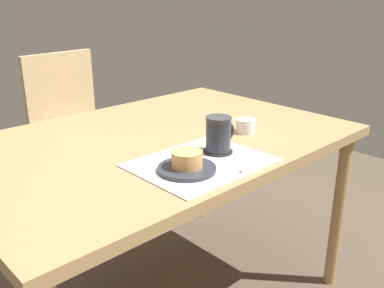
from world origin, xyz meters
name	(u,v)px	position (x,y,z in m)	size (l,w,h in m)	color
dining_table	(157,154)	(0.00, 0.00, 0.65)	(1.35, 0.91, 0.71)	tan
wooden_chair	(76,134)	(0.12, 0.82, 0.49)	(0.44, 0.44, 0.90)	#D1B27F
placemat	(201,162)	(-0.05, -0.28, 0.72)	(0.40, 0.31, 0.00)	silver
pastry_plate	(187,169)	(-0.13, -0.30, 0.72)	(0.17, 0.17, 0.01)	#333842
pastry	(187,159)	(-0.13, -0.30, 0.75)	(0.09, 0.09, 0.05)	#E0A860
coffee_coaster	(218,151)	(0.04, -0.26, 0.72)	(0.09, 0.09, 0.01)	#232328
coffee_mug	(219,134)	(0.04, -0.26, 0.78)	(0.11, 0.08, 0.11)	#2D333D
teaspoon	(254,165)	(0.03, -0.41, 0.72)	(0.01, 0.01, 0.13)	silver
sugar_bowl	(246,126)	(0.27, -0.18, 0.74)	(0.07, 0.07, 0.05)	white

